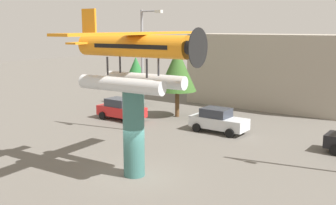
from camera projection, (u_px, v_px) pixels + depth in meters
The scene contains 9 objects.
ground_plane at pixel (134, 175), 21.04m from camera, with size 140.00×140.00×0.00m, color #605B54.
display_pedestal at pixel (134, 133), 20.63m from camera, with size 1.10×1.10×4.54m, color #386B66.
floatplane_monument at pixel (135, 56), 19.84m from camera, with size 6.97×10.45×4.00m.
car_near_red at pixel (121, 109), 33.63m from camera, with size 4.20×2.02×1.76m.
car_mid_silver at pixel (218, 120), 29.57m from camera, with size 4.20×2.02×1.76m.
streetlight_primary at pixel (144, 64), 28.79m from camera, with size 1.84×0.28×8.79m.
storefront_building at pixel (268, 71), 38.96m from camera, with size 15.03×5.63×6.94m, color #9E9384.
tree_west at pixel (136, 72), 39.98m from camera, with size 2.71×2.71×4.72m.
tree_east at pixel (177, 70), 34.11m from camera, with size 3.26×3.26×5.87m.
Camera 1 is at (13.08, -15.22, 7.59)m, focal length 43.22 mm.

